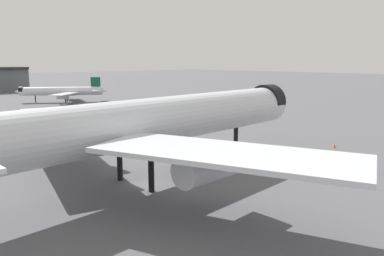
% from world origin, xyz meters
% --- Properties ---
extents(ground, '(900.00, 900.00, 0.00)m').
position_xyz_m(ground, '(0.00, 0.00, 0.00)').
color(ground, '#56565B').
extents(airliner_near_gate, '(67.47, 61.67, 18.62)m').
position_xyz_m(airliner_near_gate, '(1.30, 1.00, 8.20)').
color(airliner_near_gate, silver).
rests_on(airliner_near_gate, ground).
extents(airliner_far_taxiway, '(31.52, 28.02, 9.84)m').
position_xyz_m(airliner_far_taxiway, '(39.31, 104.97, 4.33)').
color(airliner_far_taxiway, silver).
rests_on(airliner_far_taxiway, ground).
extents(traffic_cone_near_nose, '(0.63, 0.63, 0.79)m').
position_xyz_m(traffic_cone_near_nose, '(39.37, -7.61, 0.40)').
color(traffic_cone_near_nose, '#F2600C').
rests_on(traffic_cone_near_nose, ground).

